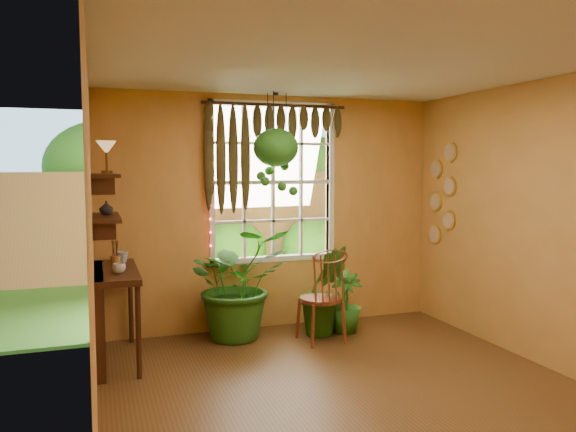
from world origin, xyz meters
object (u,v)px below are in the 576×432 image
object	(u,v)px
counter_ledge	(105,306)
windsor_chair	(322,311)
potted_plant_left	(238,283)
potted_plant_mid	(324,290)
hanging_basket	(276,153)

from	to	relation	value
counter_ledge	windsor_chair	size ratio (longest dim) A/B	1.02
potted_plant_left	potted_plant_mid	world-z (taller)	potted_plant_left
windsor_chair	hanging_basket	distance (m)	1.80
windsor_chair	hanging_basket	size ratio (longest dim) A/B	1.01
potted_plant_left	hanging_basket	world-z (taller)	hanging_basket
counter_ledge	potted_plant_mid	world-z (taller)	potted_plant_mid
windsor_chair	potted_plant_left	distance (m)	0.97
counter_ledge	windsor_chair	xyz separation A→B (m)	(2.21, -0.11, -0.21)
counter_ledge	windsor_chair	bearing A→B (deg)	-2.77
potted_plant_mid	potted_plant_left	bearing A→B (deg)	168.15
windsor_chair	potted_plant_mid	xyz separation A→B (m)	(0.12, 0.23, 0.17)
potted_plant_left	potted_plant_mid	xyz separation A→B (m)	(0.94, -0.20, -0.11)
potted_plant_left	potted_plant_mid	size ratio (longest dim) A/B	1.22
counter_ledge	hanging_basket	world-z (taller)	hanging_basket
potted_plant_left	hanging_basket	xyz separation A→B (m)	(0.46, 0.08, 1.41)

